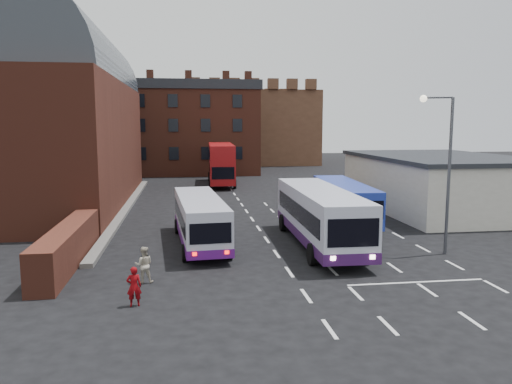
{
  "coord_description": "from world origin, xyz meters",
  "views": [
    {
      "loc": [
        -4.55,
        -22.23,
        6.64
      ],
      "look_at": [
        0.0,
        10.0,
        2.2
      ],
      "focal_mm": 35.0,
      "sensor_mm": 36.0,
      "label": 1
    }
  ],
  "objects": [
    {
      "name": "pedestrian_beige",
      "position": [
        -6.38,
        -1.43,
        0.78
      ],
      "size": [
        0.77,
        0.6,
        1.55
      ],
      "primitive_type": "imported",
      "rotation": [
        0.0,
        0.0,
        3.16
      ],
      "color": "#B2A793",
      "rests_on": "ground"
    },
    {
      "name": "castle_keep",
      "position": [
        6.0,
        66.0,
        6.0
      ],
      "size": [
        22.0,
        22.0,
        12.0
      ],
      "primitive_type": "cube",
      "color": "brown",
      "rests_on": "ground"
    },
    {
      "name": "bus_white_inbound",
      "position": [
        2.64,
        3.81,
        1.85
      ],
      "size": [
        3.01,
        11.5,
        3.13
      ],
      "rotation": [
        0.0,
        0.0,
        3.13
      ],
      "color": "silver",
      "rests_on": "ground"
    },
    {
      "name": "bus_blue",
      "position": [
        6.0,
        9.86,
        1.61
      ],
      "size": [
        2.98,
        10.11,
        2.72
      ],
      "rotation": [
        0.0,
        0.0,
        3.08
      ],
      "color": "#1F34A4",
      "rests_on": "ground"
    },
    {
      "name": "street_lamp",
      "position": [
        8.34,
        1.3,
        4.88
      ],
      "size": [
        1.54,
        0.79,
        8.08
      ],
      "rotation": [
        0.0,
        0.0,
        -0.39
      ],
      "color": "#46484E",
      "rests_on": "ground"
    },
    {
      "name": "forecourt_wall",
      "position": [
        -10.2,
        2.0,
        0.9
      ],
      "size": [
        1.2,
        10.0,
        1.8
      ],
      "primitive_type": "cube",
      "color": "#602B1E",
      "rests_on": "ground"
    },
    {
      "name": "cream_building",
      "position": [
        15.0,
        14.0,
        2.16
      ],
      "size": [
        10.4,
        16.4,
        4.25
      ],
      "color": "beige",
      "rests_on": "ground"
    },
    {
      "name": "pedestrian_red",
      "position": [
        -6.52,
        -4.17,
        0.74
      ],
      "size": [
        0.58,
        0.42,
        1.49
      ],
      "primitive_type": "imported",
      "rotation": [
        0.0,
        0.0,
        3.26
      ],
      "color": "maroon",
      "rests_on": "ground"
    },
    {
      "name": "brick_terrace",
      "position": [
        -6.0,
        46.0,
        5.5
      ],
      "size": [
        22.0,
        10.0,
        11.0
      ],
      "primitive_type": "cube",
      "color": "brown",
      "rests_on": "ground"
    },
    {
      "name": "ground",
      "position": [
        0.0,
        0.0,
        0.0
      ],
      "size": [
        180.0,
        180.0,
        0.0
      ],
      "primitive_type": "plane",
      "color": "black"
    },
    {
      "name": "bus_red_double",
      "position": [
        -0.7,
        32.41,
        2.37
      ],
      "size": [
        3.14,
        11.25,
        4.47
      ],
      "rotation": [
        0.0,
        0.0,
        3.1
      ],
      "color": "maroon",
      "rests_on": "ground"
    },
    {
      "name": "railway_station",
      "position": [
        -15.5,
        21.0,
        7.64
      ],
      "size": [
        12.0,
        28.0,
        16.0
      ],
      "color": "#602B1E",
      "rests_on": "ground"
    },
    {
      "name": "bus_white_outbound",
      "position": [
        -3.84,
        5.04,
        1.56
      ],
      "size": [
        2.97,
        9.8,
        2.64
      ],
      "rotation": [
        0.0,
        0.0,
        0.07
      ],
      "color": "#B8B8CD",
      "rests_on": "ground"
    }
  ]
}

